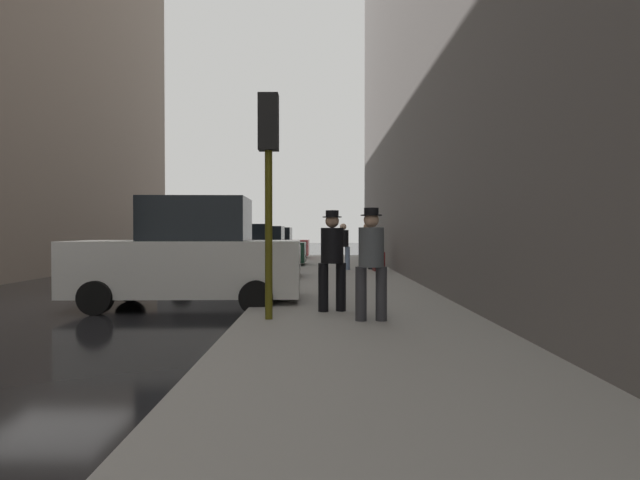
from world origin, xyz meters
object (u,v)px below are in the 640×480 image
fire_hydrant (292,265)px  rolling_suitcase (378,261)px  parked_red_hatchback (270,245)px  pedestrian_in_jeans (343,244)px  pedestrian_with_fedora (332,255)px  parked_white_van (189,257)px  parked_silver_sedan (234,254)px  pedestrian_with_beanie (371,258)px  traffic_light (268,156)px  parked_dark_green_sedan (257,248)px  pedestrian_in_tan_coat (366,244)px

fire_hydrant → rolling_suitcase: rolling_suitcase is taller
parked_red_hatchback → pedestrian_in_jeans: pedestrian_in_jeans is taller
pedestrian_with_fedora → fire_hydrant: bearing=98.8°
parked_white_van → fire_hydrant: bearing=72.1°
parked_silver_sedan → fire_hydrant: bearing=6.3°
parked_white_van → parked_silver_sedan: size_ratio=1.09×
fire_hydrant → pedestrian_with_beanie: pedestrian_with_beanie is taller
traffic_light → parked_silver_sedan: bearing=103.7°
parked_dark_green_sedan → pedestrian_in_tan_coat: pedestrian_in_tan_coat is taller
parked_silver_sedan → pedestrian_with_beanie: 8.53m
pedestrian_in_tan_coat → pedestrian_in_jeans: bearing=-169.5°
traffic_light → pedestrian_in_jeans: size_ratio=2.11×
traffic_light → parked_white_van: bearing=129.6°
rolling_suitcase → pedestrian_with_fedora: bearing=-101.8°
parked_white_van → parked_silver_sedan: (0.00, 5.38, -0.18)m
pedestrian_in_tan_coat → rolling_suitcase: (0.36, -0.77, -0.61)m
pedestrian_with_fedora → rolling_suitcase: pedestrian_with_fedora is taller
parked_white_van → traffic_light: (1.85, -2.24, 1.73)m
parked_silver_sedan → traffic_light: size_ratio=1.18×
pedestrian_in_jeans → pedestrian_with_beanie: (-0.05, -10.61, 0.03)m
parked_silver_sedan → traffic_light: 8.07m
parked_white_van → traffic_light: traffic_light is taller
parked_red_hatchback → pedestrian_with_beanie: 19.55m
fire_hydrant → pedestrian_with_beanie: bearing=-78.1°
parked_red_hatchback → fire_hydrant: size_ratio=6.04×
parked_dark_green_sedan → pedestrian_with_beanie: size_ratio=2.38×
pedestrian_in_tan_coat → pedestrian_in_jeans: size_ratio=1.00×
pedestrian_in_jeans → traffic_light: bearing=-99.1°
parked_red_hatchback → rolling_suitcase: (4.78, -9.23, -0.36)m
pedestrian_in_tan_coat → parked_silver_sedan: bearing=-145.9°
pedestrian_in_jeans → rolling_suitcase: pedestrian_in_jeans is taller
pedestrian_in_tan_coat → pedestrian_with_fedora: pedestrian_with_fedora is taller
parked_dark_green_sedan → fire_hydrant: bearing=-71.5°
traffic_light → pedestrian_with_fedora: (1.04, 0.78, -1.62)m
pedestrian_in_tan_coat → rolling_suitcase: bearing=-64.9°
fire_hydrant → pedestrian_in_tan_coat: (2.62, 2.80, 0.61)m
pedestrian_with_fedora → rolling_suitcase: size_ratio=1.71×
parked_dark_green_sedan → pedestrian_with_fedora: 12.78m
parked_red_hatchback → pedestrian_in_jeans: 9.33m
pedestrian_in_tan_coat → pedestrian_in_jeans: (-0.89, -0.16, 0.00)m
parked_red_hatchback → pedestrian_with_beanie: pedestrian_with_beanie is taller
pedestrian_in_tan_coat → pedestrian_in_jeans: same height
fire_hydrant → parked_white_van: bearing=-107.9°
parked_silver_sedan → rolling_suitcase: size_ratio=4.08×
parked_dark_green_sedan → traffic_light: bearing=-82.0°
traffic_light → parked_red_hatchback: bearing=95.5°
parked_white_van → pedestrian_with_fedora: 3.24m
pedestrian_in_tan_coat → pedestrian_with_beanie: bearing=-95.0°
parked_silver_sedan → pedestrian_in_tan_coat: bearing=34.1°
parked_silver_sedan → pedestrian_in_jeans: 4.54m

